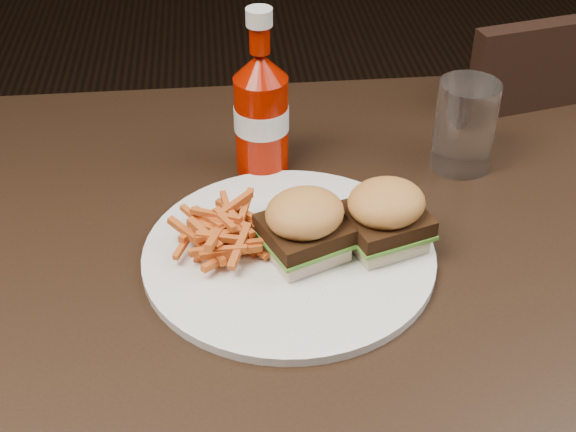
{
  "coord_description": "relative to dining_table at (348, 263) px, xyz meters",
  "views": [
    {
      "loc": [
        -0.13,
        -0.68,
        1.31
      ],
      "look_at": [
        -0.07,
        0.0,
        0.8
      ],
      "focal_mm": 50.0,
      "sensor_mm": 36.0,
      "label": 1
    }
  ],
  "objects": [
    {
      "name": "sandwich_half_a",
      "position": [
        -0.05,
        -0.02,
        0.04
      ],
      "size": [
        0.1,
        0.09,
        0.02
      ],
      "primitive_type": "cube",
      "rotation": [
        0.0,
        0.0,
        0.4
      ],
      "color": "beige",
      "rests_on": "plate"
    },
    {
      "name": "dining_table",
      "position": [
        0.0,
        0.0,
        0.0
      ],
      "size": [
        1.2,
        0.8,
        0.04
      ],
      "primitive_type": "cube",
      "color": "black",
      "rests_on": "ground"
    },
    {
      "name": "sandwich_half_b",
      "position": [
        0.04,
        -0.01,
        0.04
      ],
      "size": [
        0.09,
        0.09,
        0.02
      ],
      "primitive_type": "cube",
      "rotation": [
        0.0,
        0.0,
        0.31
      ],
      "color": "beige",
      "rests_on": "plate"
    },
    {
      "name": "chair_far",
      "position": [
        0.36,
        0.5,
        -0.3
      ],
      "size": [
        0.5,
        0.5,
        0.04
      ],
      "primitive_type": "cube",
      "rotation": [
        0.0,
        0.0,
        3.36
      ],
      "color": "black",
      "rests_on": "ground"
    },
    {
      "name": "fries_pile",
      "position": [
        -0.13,
        -0.0,
        0.05
      ],
      "size": [
        0.12,
        0.12,
        0.04
      ],
      "primitive_type": null,
      "rotation": [
        0.0,
        0.0,
        -0.34
      ],
      "color": "red",
      "rests_on": "plate"
    },
    {
      "name": "plate",
      "position": [
        -0.07,
        -0.01,
        0.03
      ],
      "size": [
        0.32,
        0.32,
        0.01
      ],
      "primitive_type": "cylinder",
      "color": "white",
      "rests_on": "dining_table"
    },
    {
      "name": "ketchup_bottle",
      "position": [
        -0.08,
        0.17,
        0.08
      ],
      "size": [
        0.08,
        0.08,
        0.13
      ],
      "primitive_type": "cylinder",
      "rotation": [
        0.0,
        0.0,
        0.16
      ],
      "color": "#930F00",
      "rests_on": "dining_table"
    },
    {
      "name": "tumbler",
      "position": [
        0.17,
        0.16,
        0.08
      ],
      "size": [
        0.1,
        0.1,
        0.12
      ],
      "primitive_type": "cylinder",
      "rotation": [
        0.0,
        0.0,
        0.43
      ],
      "color": "white",
      "rests_on": "dining_table"
    }
  ]
}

